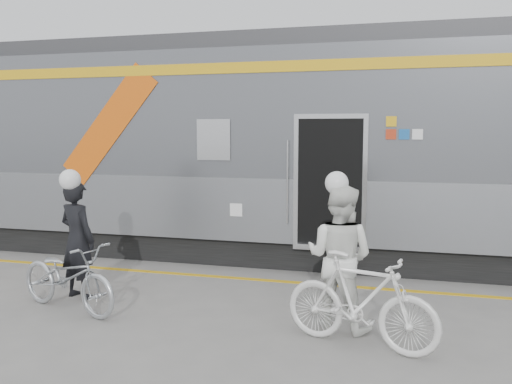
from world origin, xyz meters
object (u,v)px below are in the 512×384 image
(man, at_px, (77,240))
(bicycle_right, at_px, (360,301))
(woman, at_px, (339,257))
(bicycle_left, at_px, (68,276))

(man, height_order, bicycle_right, man)
(man, xyz_separation_m, woman, (3.77, -0.23, 0.03))
(bicycle_left, height_order, bicycle_right, bicycle_right)
(bicycle_left, relative_size, woman, 1.01)
(man, bearing_deg, bicycle_right, -173.04)
(bicycle_left, xyz_separation_m, woman, (3.57, 0.32, 0.41))
(bicycle_left, bearing_deg, man, 37.84)
(woman, xyz_separation_m, bicycle_right, (0.30, -0.55, -0.35))
(bicycle_left, xyz_separation_m, bicycle_right, (3.87, -0.23, 0.07))
(bicycle_right, bearing_deg, woman, 44.77)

